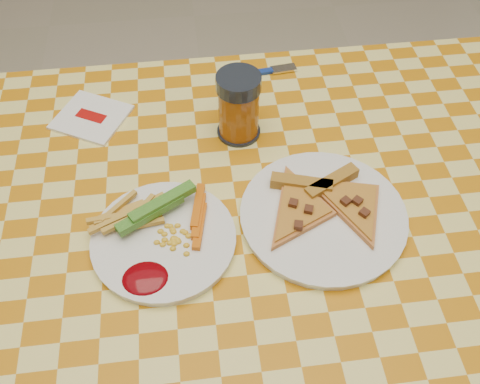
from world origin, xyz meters
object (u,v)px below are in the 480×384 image
plate_left (164,241)px  drink_glass (239,107)px  plate_right (323,216)px  table (241,261)px

plate_left → drink_glass: size_ratio=1.71×
plate_right → drink_glass: 0.24m
drink_glass → plate_right: bearing=-62.6°
table → plate_right: plate_right is taller
plate_left → drink_glass: (0.14, 0.22, 0.05)m
plate_left → plate_right: (0.24, 0.02, 0.00)m
table → plate_left: size_ratio=6.08×
table → plate_left: (-0.12, -0.00, 0.08)m
table → plate_right: size_ratio=5.11×
table → drink_glass: size_ratio=10.39×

